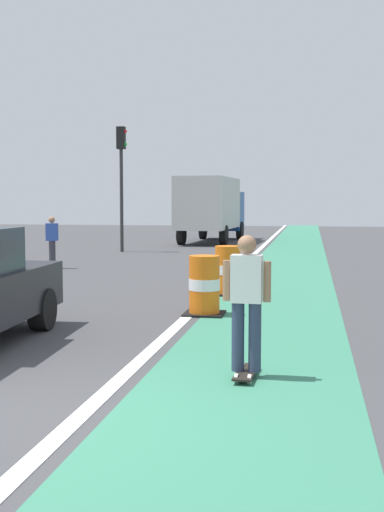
% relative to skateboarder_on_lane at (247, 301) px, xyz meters
% --- Properties ---
extents(bike_lane_strip, '(2.50, 80.00, 0.01)m').
position_rel_skateboarder_on_lane_xyz_m(bike_lane_strip, '(0.06, 10.21, -0.91)').
color(bike_lane_strip, '#387F60').
rests_on(bike_lane_strip, ground).
extents(lane_divider_stripe, '(0.20, 80.00, 0.01)m').
position_rel_skateboarder_on_lane_xyz_m(lane_divider_stripe, '(-1.44, 10.21, -0.91)').
color(lane_divider_stripe, silver).
rests_on(lane_divider_stripe, ground).
extents(skateboarder_on_lane, '(0.57, 0.81, 1.69)m').
position_rel_skateboarder_on_lane_xyz_m(skateboarder_on_lane, '(0.00, 0.00, 0.00)').
color(skateboarder_on_lane, black).
rests_on(skateboarder_on_lane, ground).
extents(traffic_barrel_front, '(0.73, 0.73, 1.09)m').
position_rel_skateboarder_on_lane_xyz_m(traffic_barrel_front, '(-1.18, 4.23, -0.38)').
color(traffic_barrel_front, orange).
rests_on(traffic_barrel_front, ground).
extents(traffic_barrel_mid, '(0.73, 0.73, 1.09)m').
position_rel_skateboarder_on_lane_xyz_m(traffic_barrel_mid, '(-1.08, 6.93, -0.38)').
color(traffic_barrel_mid, orange).
rests_on(traffic_barrel_mid, ground).
extents(delivery_truck_down_block, '(2.64, 7.69, 3.23)m').
position_rel_skateboarder_on_lane_xyz_m(delivery_truck_down_block, '(-4.25, 25.72, 0.94)').
color(delivery_truck_down_block, beige).
rests_on(delivery_truck_down_block, ground).
extents(traffic_light_corner, '(0.41, 0.32, 5.10)m').
position_rel_skateboarder_on_lane_xyz_m(traffic_light_corner, '(-6.94, 18.75, 2.59)').
color(traffic_light_corner, '#2D2D2D').
rests_on(traffic_light_corner, ground).
extents(pedestrian_crossing, '(0.34, 0.20, 1.61)m').
position_rel_skateboarder_on_lane_xyz_m(pedestrian_crossing, '(-7.15, 11.75, -0.05)').
color(pedestrian_crossing, '#33333D').
rests_on(pedestrian_crossing, ground).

